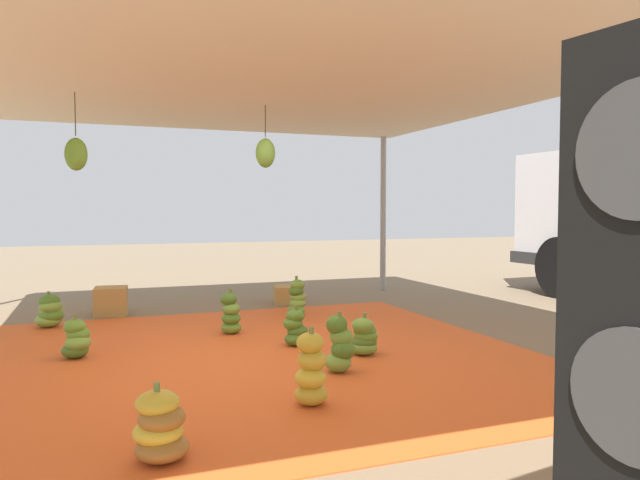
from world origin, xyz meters
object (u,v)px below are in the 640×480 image
object	(u,v)px
banana_bunch_7	(50,312)
crate_0	(111,301)
banana_bunch_0	(311,371)
crate_1	(285,294)
banana_bunch_1	(295,328)
banana_bunch_8	(231,315)
banana_bunch_2	(160,427)
banana_bunch_4	(364,337)
banana_bunch_5	(340,345)
banana_bunch_6	(297,298)
banana_bunch_3	(76,340)

from	to	relation	value
banana_bunch_7	crate_0	world-z (taller)	banana_bunch_7
banana_bunch_0	crate_1	size ratio (longest dim) A/B	1.16
banana_bunch_1	banana_bunch_8	world-z (taller)	banana_bunch_8
banana_bunch_2	banana_bunch_8	distance (m)	3.40
banana_bunch_8	crate_1	bearing A→B (deg)	147.22
banana_bunch_1	banana_bunch_8	size ratio (longest dim) A/B	0.82
banana_bunch_4	banana_bunch_5	world-z (taller)	banana_bunch_5
crate_0	banana_bunch_5	bearing A→B (deg)	25.62
banana_bunch_8	crate_1	world-z (taller)	banana_bunch_8
banana_bunch_1	banana_bunch_2	xyz separation A→B (m)	(2.41, -1.62, 0.01)
banana_bunch_6	banana_bunch_0	bearing A→B (deg)	-17.10
banana_bunch_6	crate_1	bearing A→B (deg)	171.29
banana_bunch_6	crate_0	bearing A→B (deg)	-112.73
banana_bunch_5	banana_bunch_8	bearing A→B (deg)	-163.80
banana_bunch_6	banana_bunch_8	size ratio (longest dim) A/B	1.02
banana_bunch_4	crate_1	bearing A→B (deg)	175.80
crate_1	banana_bunch_5	bearing A→B (deg)	-10.42
crate_1	banana_bunch_8	bearing A→B (deg)	-32.78
banana_bunch_4	banana_bunch_2	bearing A→B (deg)	-49.97
banana_bunch_3	banana_bunch_4	distance (m)	2.78
banana_bunch_2	banana_bunch_5	bearing A→B (deg)	128.08
crate_1	banana_bunch_7	bearing A→B (deg)	-75.96
banana_bunch_2	banana_bunch_4	bearing A→B (deg)	130.03
banana_bunch_5	banana_bunch_6	bearing A→B (deg)	168.91
banana_bunch_1	crate_0	world-z (taller)	banana_bunch_1
banana_bunch_0	banana_bunch_1	distance (m)	1.91
banana_bunch_3	banana_bunch_5	world-z (taller)	banana_bunch_5
banana_bunch_0	banana_bunch_1	size ratio (longest dim) A/B	1.35
banana_bunch_6	banana_bunch_1	bearing A→B (deg)	-19.27
banana_bunch_0	banana_bunch_7	distance (m)	4.29
banana_bunch_0	banana_bunch_3	size ratio (longest dim) A/B	1.37
banana_bunch_6	crate_1	world-z (taller)	banana_bunch_6
banana_bunch_8	banana_bunch_6	bearing A→B (deg)	128.38
banana_bunch_0	crate_1	bearing A→B (deg)	164.84
banana_bunch_0	banana_bunch_8	distance (m)	2.65
banana_bunch_1	banana_bunch_2	world-z (taller)	banana_bunch_2
banana_bunch_1	banana_bunch_8	xyz separation A→B (m)	(-0.81, -0.51, 0.04)
banana_bunch_2	crate_0	xyz separation A→B (m)	(-5.07, -0.14, -0.01)
banana_bunch_6	crate_1	xyz separation A→B (m)	(-1.10, 0.17, -0.10)
banana_bunch_0	crate_0	size ratio (longest dim) A/B	1.32
banana_bunch_1	banana_bunch_4	bearing A→B (deg)	39.07
banana_bunch_2	banana_bunch_4	size ratio (longest dim) A/B	1.07
banana_bunch_3	banana_bunch_8	size ratio (longest dim) A/B	0.81
banana_bunch_1	banana_bunch_5	distance (m)	1.11
banana_bunch_4	crate_1	xyz separation A→B (m)	(-3.40, 0.25, -0.05)
banana_bunch_5	banana_bunch_2	bearing A→B (deg)	-51.92
banana_bunch_3	crate_0	world-z (taller)	banana_bunch_3
banana_bunch_1	crate_0	xyz separation A→B (m)	(-2.66, -1.76, 0.00)
banana_bunch_5	banana_bunch_6	xyz separation A→B (m)	(-2.78, 0.55, -0.01)
banana_bunch_1	banana_bunch_6	bearing A→B (deg)	160.73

